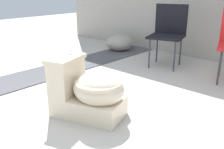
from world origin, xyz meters
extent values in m
plane|color=#B7B2A8|center=(0.00, 0.00, 0.00)|extent=(14.00, 14.00, 0.00)
cube|color=#4C4C51|center=(-1.25, 0.50, 0.01)|extent=(0.56, 8.00, 0.01)
cube|color=beige|center=(0.01, 0.16, 0.09)|extent=(0.68, 0.51, 0.17)
ellipsoid|color=beige|center=(0.10, 0.19, 0.26)|extent=(0.53, 0.48, 0.28)
cylinder|color=beige|center=(0.10, 0.19, 0.32)|extent=(0.49, 0.49, 0.03)
cube|color=beige|center=(-0.19, 0.09, 0.32)|extent=(0.28, 0.38, 0.30)
cube|color=beige|center=(-0.19, 0.09, 0.49)|extent=(0.31, 0.41, 0.04)
cylinder|color=silver|center=(-0.22, 0.17, 0.51)|extent=(0.02, 0.02, 0.01)
cube|color=black|center=(-0.28, 1.86, 0.42)|extent=(0.54, 0.54, 0.03)
cube|color=black|center=(-0.34, 2.05, 0.64)|extent=(0.43, 0.16, 0.40)
cylinder|color=#38383D|center=(-0.07, 1.74, 0.20)|extent=(0.02, 0.02, 0.40)
cylinder|color=#38383D|center=(-0.40, 1.65, 0.20)|extent=(0.02, 0.02, 0.40)
cylinder|color=#38383D|center=(-0.17, 2.07, 0.20)|extent=(0.02, 0.02, 0.40)
cylinder|color=#38383D|center=(-0.49, 1.97, 0.20)|extent=(0.02, 0.02, 0.40)
cylinder|color=#38383D|center=(0.54, 1.64, 0.20)|extent=(0.02, 0.02, 0.40)
cylinder|color=#38383D|center=(0.44, 1.97, 0.20)|extent=(0.02, 0.02, 0.40)
ellipsoid|color=gray|center=(-1.36, 2.14, 0.14)|extent=(0.61, 0.62, 0.28)
camera|label=1|loc=(1.54, -1.22, 1.08)|focal=42.00mm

